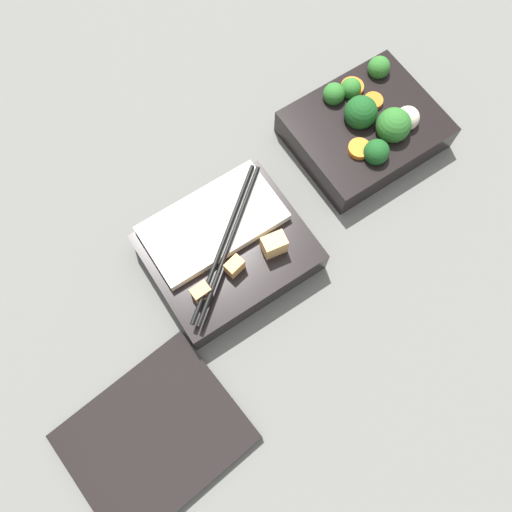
{
  "coord_description": "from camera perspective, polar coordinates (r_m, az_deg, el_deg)",
  "views": [
    {
      "loc": [
        0.2,
        0.21,
        0.58
      ],
      "look_at": [
        0.09,
        0.05,
        0.04
      ],
      "focal_mm": 35.0,
      "sensor_mm": 36.0,
      "label": 1
    }
  ],
  "objects": [
    {
      "name": "ground_plane",
      "position": [
        0.64,
        4.69,
        6.34
      ],
      "size": [
        3.0,
        3.0,
        0.0
      ],
      "primitive_type": "plane",
      "color": "slate"
    },
    {
      "name": "bento_tray_rice",
      "position": [
        0.59,
        -3.35,
        0.84
      ],
      "size": [
        0.18,
        0.15,
        0.07
      ],
      "color": "black",
      "rests_on": "ground_plane"
    },
    {
      "name": "bento_lid",
      "position": [
        0.58,
        -11.47,
        -19.56
      ],
      "size": [
        0.19,
        0.16,
        0.01
      ],
      "primitive_type": "cube",
      "rotation": [
        0.0,
        0.0,
        0.1
      ],
      "color": "black",
      "rests_on": "ground_plane"
    },
    {
      "name": "bento_tray_vegetable",
      "position": [
        0.68,
        12.57,
        14.27
      ],
      "size": [
        0.18,
        0.15,
        0.07
      ],
      "color": "black",
      "rests_on": "ground_plane"
    }
  ]
}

